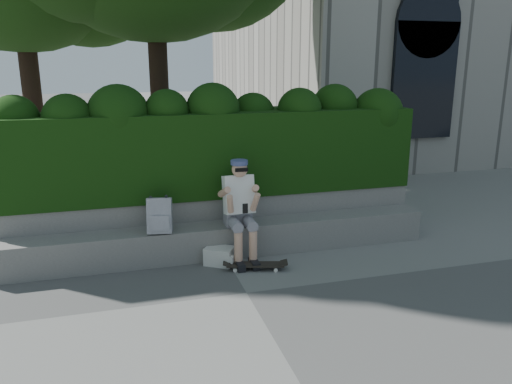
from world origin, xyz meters
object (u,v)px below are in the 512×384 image
object	(u,v)px
person	(240,206)
skateboard	(255,265)
backpack_ground	(219,256)
backpack_plaid	(160,216)

from	to	relation	value
person	skateboard	size ratio (longest dim) A/B	1.79
skateboard	backpack_ground	world-z (taller)	backpack_ground
person	backpack_ground	distance (m)	0.72
person	backpack_plaid	bearing A→B (deg)	175.63
skateboard	backpack_ground	size ratio (longest dim) A/B	2.09
backpack_plaid	backpack_ground	distance (m)	0.96
skateboard	backpack_plaid	world-z (taller)	backpack_plaid
person	backpack_ground	bearing A→B (deg)	-157.40
backpack_plaid	person	bearing A→B (deg)	6.82
skateboard	backpack_ground	bearing A→B (deg)	158.96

